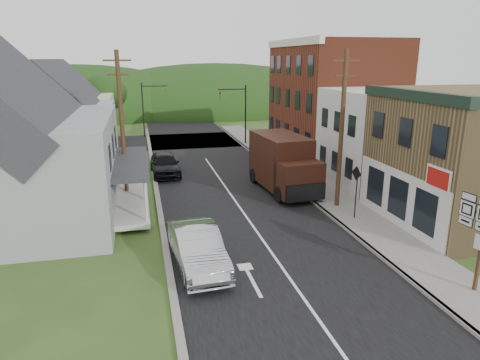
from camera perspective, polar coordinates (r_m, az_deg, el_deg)
ground at (r=21.05m, az=2.96°, el=-7.94°), size 120.00×120.00×0.00m
road at (r=30.21m, az=-2.31°, el=-0.47°), size 9.00×90.00×0.02m
cross_road at (r=46.58m, az=-6.33°, el=5.27°), size 60.00×9.00×0.02m
sidewalk_right at (r=30.01m, az=9.57°, el=-0.64°), size 2.80×55.00×0.15m
curb_right at (r=29.52m, az=7.15°, el=-0.82°), size 0.20×55.00×0.15m
curb_left at (r=27.79m, az=-10.97°, el=-2.09°), size 0.30×55.00×0.12m
storefront_tan at (r=25.43m, az=28.38°, el=2.63°), size 8.00×8.00×7.00m
storefront_white at (r=31.35m, az=19.38°, el=5.35°), size 8.00×7.00×6.50m
storefront_red at (r=39.38m, az=12.19°, el=10.43°), size 8.00×12.00×10.00m
house_gray at (r=25.68m, az=-27.89°, el=4.49°), size 10.20×12.24×8.35m
house_blue at (r=36.22m, az=-22.11°, el=7.10°), size 7.14×8.16×7.28m
house_cream at (r=45.14m, az=-21.12°, el=8.72°), size 7.14×8.16×7.28m
utility_pole_right at (r=24.89m, az=13.39°, el=6.59°), size 1.60×0.26×9.00m
utility_pole_left at (r=26.77m, az=-15.47°, el=7.07°), size 1.60×0.26×9.00m
traffic_signal_right at (r=43.35m, az=-0.16°, el=9.60°), size 2.87×0.20×6.00m
traffic_signal_left at (r=49.21m, az=-12.03°, el=10.00°), size 2.87×0.20×6.00m
tree_left_d at (r=50.72m, az=-17.56°, el=11.07°), size 4.80×4.80×6.94m
forested_ridge at (r=74.16m, az=-9.06°, el=9.09°), size 90.00×30.00×16.00m
silver_sedan at (r=18.16m, az=-5.66°, el=-9.06°), size 2.16×5.31×1.71m
dark_sedan at (r=32.67m, az=-9.98°, el=2.10°), size 2.21×5.08×1.71m
delivery_van at (r=28.22m, az=5.83°, el=2.19°), size 3.18×6.74×3.66m
warning_sign at (r=23.63m, az=15.25°, el=-0.63°), size 0.18×0.80×2.90m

